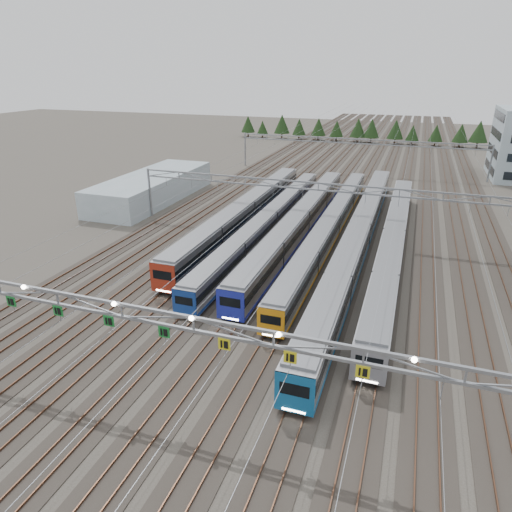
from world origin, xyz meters
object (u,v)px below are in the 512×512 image
(train_f, at_px, (393,241))
(train_b, at_px, (269,221))
(train_e, at_px, (359,235))
(gantry_far, at_px, (359,145))
(west_shed, at_px, (152,187))
(train_c, at_px, (300,222))
(train_d, at_px, (331,225))
(gantry_near, at_px, (192,328))
(gantry_mid, at_px, (318,193))
(train_a, at_px, (246,212))

(train_f, bearing_deg, train_b, 170.20)
(train_e, height_order, gantry_far, gantry_far)
(train_b, relative_size, west_shed, 1.81)
(train_e, distance_m, west_shed, 42.01)
(train_b, distance_m, west_shed, 28.57)
(train_c, distance_m, train_d, 4.53)
(train_c, xyz_separation_m, gantry_far, (2.25, 46.23, 4.25))
(train_f, distance_m, gantry_far, 51.47)
(train_c, bearing_deg, gantry_near, -86.76)
(train_c, height_order, west_shed, west_shed)
(train_e, bearing_deg, west_shed, 161.68)
(gantry_mid, relative_size, gantry_far, 1.00)
(train_b, relative_size, train_f, 0.95)
(train_e, bearing_deg, train_f, -10.91)
(train_a, bearing_deg, gantry_far, 75.90)
(train_e, bearing_deg, gantry_mid, 148.24)
(gantry_near, distance_m, west_shed, 59.43)
(gantry_near, xyz_separation_m, gantry_mid, (0.05, 40.12, -0.70))
(gantry_near, bearing_deg, gantry_mid, 89.93)
(train_a, height_order, gantry_mid, gantry_mid)
(train_b, height_order, train_d, train_d)
(train_a, xyz_separation_m, train_d, (13.50, -1.00, -0.28))
(train_a, distance_m, west_shed, 23.58)
(west_shed, bearing_deg, gantry_mid, -15.24)
(gantry_mid, xyz_separation_m, gantry_far, (0.00, 45.00, 0.00))
(train_b, distance_m, train_e, 13.69)
(train_c, height_order, train_f, train_c)
(train_a, bearing_deg, gantry_near, -74.48)
(train_e, bearing_deg, train_d, 142.85)
(train_a, height_order, train_b, train_a)
(train_f, relative_size, gantry_far, 1.01)
(train_c, distance_m, train_f, 14.03)
(train_b, xyz_separation_m, train_e, (13.50, -2.24, 0.22))
(train_a, distance_m, train_f, 23.11)
(gantry_mid, bearing_deg, train_e, -31.76)
(train_c, bearing_deg, train_f, -15.77)
(train_b, height_order, train_e, train_e)
(gantry_mid, bearing_deg, train_f, -24.16)
(train_b, xyz_separation_m, train_d, (9.00, 1.17, 0.02))
(gantry_near, bearing_deg, train_b, 99.96)
(train_e, height_order, gantry_near, gantry_near)
(train_c, xyz_separation_m, west_shed, (-30.88, 10.26, 0.17))
(train_b, height_order, gantry_mid, gantry_mid)
(gantry_mid, bearing_deg, train_a, 178.84)
(train_b, distance_m, gantry_mid, 8.32)
(train_c, distance_m, gantry_near, 39.26)
(train_c, relative_size, gantry_near, 0.96)
(train_b, bearing_deg, train_e, -9.42)
(train_d, relative_size, train_f, 1.02)
(gantry_far, bearing_deg, train_c, -92.79)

